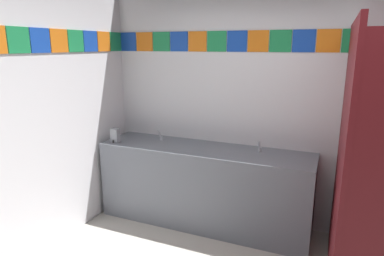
{
  "coord_description": "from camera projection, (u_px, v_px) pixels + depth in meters",
  "views": [
    {
      "loc": [
        0.43,
        -1.87,
        1.96
      ],
      "look_at": [
        -0.83,
        1.1,
        1.17
      ],
      "focal_mm": 31.56,
      "sensor_mm": 36.0,
      "label": 1
    }
  ],
  "objects": [
    {
      "name": "wall_back",
      "position": [
        288.0,
        103.0,
        3.53
      ],
      "size": [
        4.05,
        0.09,
        2.75
      ],
      "color": "silver",
      "rests_on": "ground_plane"
    },
    {
      "name": "stall_divider",
      "position": [
        366.0,
        175.0,
        2.37
      ],
      "size": [
        0.92,
        1.55,
        2.14
      ],
      "color": "maroon",
      "rests_on": "ground_plane"
    },
    {
      "name": "wall_side",
      "position": [
        0.0,
        119.0,
        2.75
      ],
      "size": [
        0.09,
        3.39,
        2.75
      ],
      "color": "silver",
      "rests_on": "ground_plane"
    },
    {
      "name": "soap_dispenser",
      "position": [
        115.0,
        135.0,
        3.86
      ],
      "size": [
        0.09,
        0.09,
        0.16
      ],
      "color": "gray",
      "rests_on": "vanity_counter"
    },
    {
      "name": "vanity_counter",
      "position": [
        204.0,
        185.0,
        3.75
      ],
      "size": [
        2.33,
        0.59,
        0.88
      ],
      "color": "slate",
      "rests_on": "ground_plane"
    },
    {
      "name": "faucet_left",
      "position": [
        160.0,
        136.0,
        3.94
      ],
      "size": [
        0.04,
        0.1,
        0.14
      ],
      "color": "silver",
      "rests_on": "vanity_counter"
    },
    {
      "name": "faucet_right",
      "position": [
        260.0,
        147.0,
        3.5
      ],
      "size": [
        0.04,
        0.1,
        0.14
      ],
      "color": "silver",
      "rests_on": "vanity_counter"
    }
  ]
}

